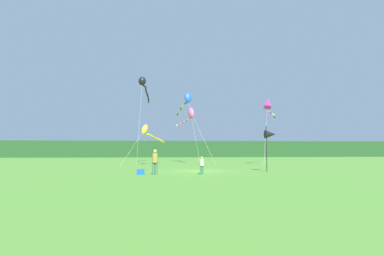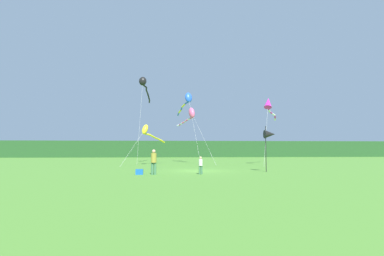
% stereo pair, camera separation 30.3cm
% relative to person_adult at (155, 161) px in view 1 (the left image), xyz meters
% --- Properties ---
extents(ground_plane, '(120.00, 120.00, 0.00)m').
position_rel_person_adult_xyz_m(ground_plane, '(3.59, 3.63, -1.02)').
color(ground_plane, '#4C842D').
extents(distant_treeline, '(108.00, 2.49, 3.79)m').
position_rel_person_adult_xyz_m(distant_treeline, '(3.59, 48.63, 0.88)').
color(distant_treeline, '#234C23').
rests_on(distant_treeline, ground).
extents(person_adult, '(0.40, 0.40, 1.82)m').
position_rel_person_adult_xyz_m(person_adult, '(0.00, 0.00, 0.00)').
color(person_adult, '#3F724C').
rests_on(person_adult, ground).
extents(person_child, '(0.29, 0.29, 1.31)m').
position_rel_person_adult_xyz_m(person_child, '(3.43, 0.08, -0.29)').
color(person_child, '#3F724C').
rests_on(person_child, ground).
extents(cooler_box, '(0.54, 0.31, 0.40)m').
position_rel_person_adult_xyz_m(cooler_box, '(-1.03, 0.18, -0.82)').
color(cooler_box, '#1959B2').
rests_on(cooler_box, ground).
extents(banner_flag_pole, '(0.90, 0.70, 3.75)m').
position_rel_person_adult_xyz_m(banner_flag_pole, '(9.36, 2.03, 2.02)').
color(banner_flag_pole, black).
rests_on(banner_flag_pole, ground).
extents(kite_magenta, '(4.20, 7.69, 8.00)m').
position_rel_person_adult_xyz_m(kite_magenta, '(12.87, 12.18, 6.03)').
color(kite_magenta, '#B2B2B2').
rests_on(kite_magenta, ground).
extents(kite_yellow, '(4.65, 6.99, 4.86)m').
position_rel_person_adult_xyz_m(kite_yellow, '(-1.30, 13.72, 2.89)').
color(kite_yellow, '#B2B2B2').
rests_on(kite_yellow, ground).
extents(kite_black, '(1.20, 8.89, 11.06)m').
position_rel_person_adult_xyz_m(kite_black, '(-2.05, 16.68, 9.17)').
color(kite_black, '#B2B2B2').
rests_on(kite_black, ground).
extents(kite_rainbow, '(4.22, 8.52, 7.40)m').
position_rel_person_adult_xyz_m(kite_rainbow, '(4.00, 16.69, 5.35)').
color(kite_rainbow, '#B2B2B2').
rests_on(kite_rainbow, ground).
extents(kite_blue, '(2.50, 9.04, 9.50)m').
position_rel_person_adult_xyz_m(kite_blue, '(3.65, 18.08, 7.48)').
color(kite_blue, '#B2B2B2').
rests_on(kite_blue, ground).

